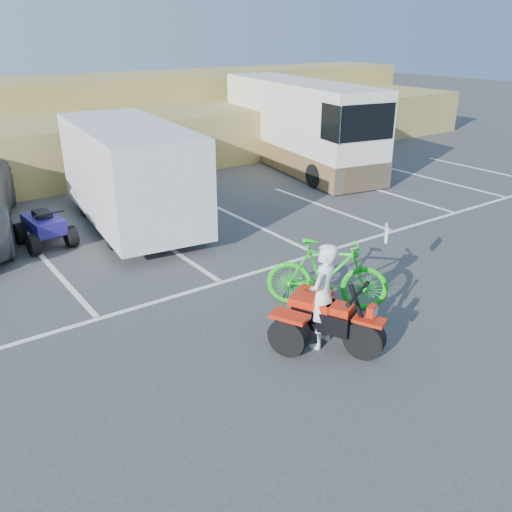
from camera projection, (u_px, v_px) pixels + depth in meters
ground at (293, 329)px, 9.70m from camera, size 100.00×100.00×0.00m
parking_stripes at (215, 250)px, 13.22m from camera, size 28.00×5.16×0.01m
grass_embankment at (39, 129)px, 20.76m from camera, size 40.00×8.50×3.10m
red_trike_atv at (328, 346)px, 9.18m from camera, size 1.96×2.17×1.16m
rider at (323, 296)px, 8.90m from camera, size 0.79×0.68×1.83m
green_dirt_bike at (327, 274)px, 10.23m from camera, size 2.10×2.09×1.39m
cargo_trailer at (130, 172)px, 14.33m from camera, size 3.00×6.07×2.73m
rv_motorhome at (298, 130)px, 20.91m from camera, size 3.74×9.02×3.15m
quad_atv_blue at (47, 245)px, 13.53m from camera, size 1.22×1.58×0.99m
quad_atv_green at (137, 238)px, 13.96m from camera, size 1.49×1.82×1.06m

